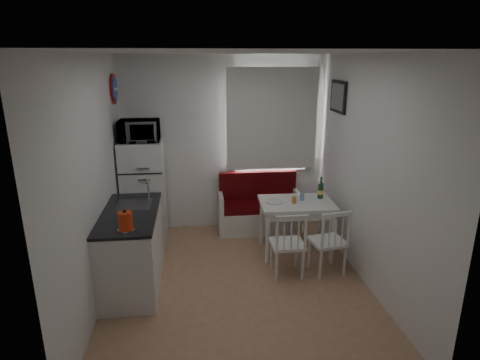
# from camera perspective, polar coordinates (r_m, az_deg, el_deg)

# --- Properties ---
(floor) EXTENTS (3.00, 3.50, 0.02)m
(floor) POSITION_cam_1_polar(r_m,az_deg,el_deg) (4.87, -0.36, -14.52)
(floor) COLOR #A77759
(floor) RESTS_ON ground
(ceiling) EXTENTS (3.00, 3.50, 0.02)m
(ceiling) POSITION_cam_1_polar(r_m,az_deg,el_deg) (4.15, -0.43, 17.72)
(ceiling) COLOR white
(ceiling) RESTS_ON wall_back
(wall_back) EXTENTS (3.00, 0.02, 2.60)m
(wall_back) POSITION_cam_1_polar(r_m,az_deg,el_deg) (6.03, -2.24, 5.06)
(wall_back) COLOR white
(wall_back) RESTS_ON floor
(wall_front) EXTENTS (3.00, 0.02, 2.60)m
(wall_front) POSITION_cam_1_polar(r_m,az_deg,el_deg) (2.72, 3.77, -10.33)
(wall_front) COLOR white
(wall_front) RESTS_ON floor
(wall_left) EXTENTS (0.02, 3.50, 2.60)m
(wall_left) POSITION_cam_1_polar(r_m,az_deg,el_deg) (4.44, -20.02, -0.39)
(wall_left) COLOR white
(wall_left) RESTS_ON floor
(wall_right) EXTENTS (0.02, 3.50, 2.60)m
(wall_right) POSITION_cam_1_polar(r_m,az_deg,el_deg) (4.74, 17.96, 0.88)
(wall_right) COLOR white
(wall_right) RESTS_ON floor
(window) EXTENTS (1.22, 0.06, 1.47)m
(window) POSITION_cam_1_polar(r_m,az_deg,el_deg) (6.03, 4.46, 8.17)
(window) COLOR white
(window) RESTS_ON wall_back
(curtain) EXTENTS (1.35, 0.02, 1.50)m
(curtain) POSITION_cam_1_polar(r_m,az_deg,el_deg) (5.96, 4.60, 8.54)
(curtain) COLOR white
(curtain) RESTS_ON wall_back
(kitchen_counter) EXTENTS (0.62, 1.32, 1.16)m
(kitchen_counter) POSITION_cam_1_polar(r_m,az_deg,el_deg) (4.83, -15.08, -9.33)
(kitchen_counter) COLOR white
(kitchen_counter) RESTS_ON floor
(wall_sign) EXTENTS (0.03, 0.40, 0.40)m
(wall_sign) POSITION_cam_1_polar(r_m,az_deg,el_deg) (5.68, -17.39, 12.25)
(wall_sign) COLOR #1A44A0
(wall_sign) RESTS_ON wall_left
(picture_frame) EXTENTS (0.04, 0.52, 0.42)m
(picture_frame) POSITION_cam_1_polar(r_m,az_deg,el_deg) (5.59, 13.78, 11.44)
(picture_frame) COLOR black
(picture_frame) RESTS_ON wall_right
(bench) EXTENTS (1.24, 0.48, 0.88)m
(bench) POSITION_cam_1_polar(r_m,az_deg,el_deg) (6.15, 2.69, -4.52)
(bench) COLOR white
(bench) RESTS_ON floor
(dining_table) EXTENTS (0.99, 0.71, 0.72)m
(dining_table) POSITION_cam_1_polar(r_m,az_deg,el_deg) (5.38, 8.04, -3.90)
(dining_table) COLOR white
(dining_table) RESTS_ON floor
(chair_left) EXTENTS (0.39, 0.38, 0.45)m
(chair_left) POSITION_cam_1_polar(r_m,az_deg,el_deg) (4.79, 7.03, -8.23)
(chair_left) COLOR white
(chair_left) RESTS_ON floor
(chair_right) EXTENTS (0.46, 0.44, 0.45)m
(chair_right) POSITION_cam_1_polar(r_m,az_deg,el_deg) (4.92, 12.76, -7.73)
(chair_right) COLOR white
(chair_right) RESTS_ON floor
(fridge) EXTENTS (0.58, 0.58, 1.46)m
(fridge) POSITION_cam_1_polar(r_m,az_deg,el_deg) (5.86, -13.47, -1.54)
(fridge) COLOR white
(fridge) RESTS_ON floor
(microwave) EXTENTS (0.53, 0.36, 0.29)m
(microwave) POSITION_cam_1_polar(r_m,az_deg,el_deg) (5.60, -14.14, 6.81)
(microwave) COLOR white
(microwave) RESTS_ON fridge
(kettle) EXTENTS (0.17, 0.17, 0.22)m
(kettle) POSITION_cam_1_polar(r_m,az_deg,el_deg) (4.11, -16.00, -5.64)
(kettle) COLOR red
(kettle) RESTS_ON kitchen_counter
(wine_bottle) EXTENTS (0.08, 0.08, 0.30)m
(wine_bottle) POSITION_cam_1_polar(r_m,az_deg,el_deg) (5.49, 11.42, -1.07)
(wine_bottle) COLOR #164525
(wine_bottle) RESTS_ON dining_table
(drinking_glass_orange) EXTENTS (0.06, 0.06, 0.09)m
(drinking_glass_orange) POSITION_cam_1_polar(r_m,az_deg,el_deg) (5.28, 7.71, -2.82)
(drinking_glass_orange) COLOR orange
(drinking_glass_orange) RESTS_ON dining_table
(drinking_glass_blue) EXTENTS (0.06, 0.06, 0.10)m
(drinking_glass_blue) POSITION_cam_1_polar(r_m,az_deg,el_deg) (5.40, 8.79, -2.38)
(drinking_glass_blue) COLOR #7C9BD4
(drinking_glass_blue) RESTS_ON dining_table
(plate) EXTENTS (0.24, 0.24, 0.02)m
(plate) POSITION_cam_1_polar(r_m,az_deg,el_deg) (5.30, 4.89, -3.07)
(plate) COLOR white
(plate) RESTS_ON dining_table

